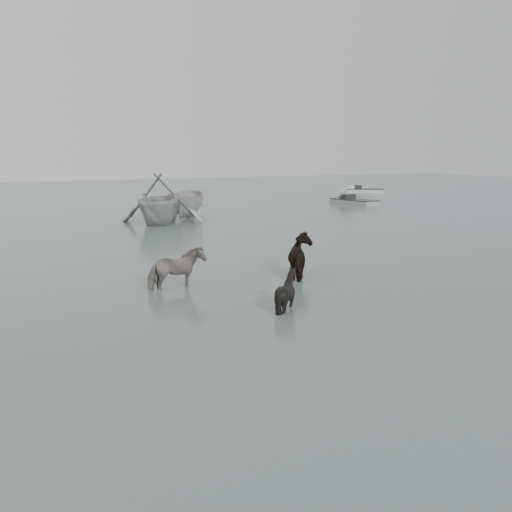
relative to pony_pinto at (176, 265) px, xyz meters
name	(u,v)px	position (x,y,z in m)	size (l,w,h in m)	color
ground	(279,293)	(2.46, -1.86, -0.72)	(140.00, 140.00, 0.00)	slate
pony_pinto	(176,265)	(0.00, 0.00, 0.00)	(0.77, 1.70, 1.43)	black
pony_dark	(304,250)	(4.31, -0.18, 0.13)	(1.67, 1.43, 1.69)	black
pony_black	(287,283)	(1.88, -3.34, -0.05)	(1.08, 1.21, 1.34)	black
rowboat_trail	(161,197)	(4.21, 15.37, 0.77)	(4.88, 5.65, 2.98)	#AFB2AF
boat_small	(187,203)	(6.43, 17.33, 0.21)	(1.81, 4.81, 1.86)	#B9B9B4
skiff_port	(355,199)	(21.14, 20.32, -0.34)	(5.46, 1.60, 0.75)	#949694
skiff_mid	(181,199)	(9.28, 26.88, -0.34)	(4.68, 1.60, 0.75)	#A8AAA8
skiff_star	(364,189)	(29.55, 30.32, -0.34)	(5.13, 1.60, 0.75)	beige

